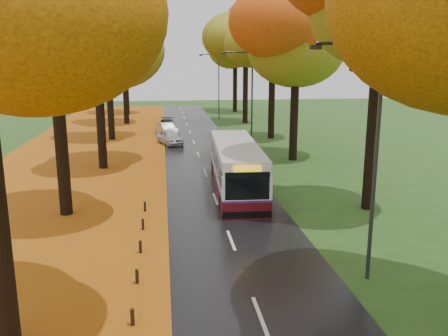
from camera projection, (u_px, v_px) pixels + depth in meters
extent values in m
cube|color=black|center=(204.00, 170.00, 32.34)|extent=(6.50, 90.00, 0.04)
cube|color=silver|center=(204.00, 169.00, 32.34)|extent=(0.12, 90.00, 0.01)
cube|color=#7C3E0B|center=(68.00, 174.00, 31.23)|extent=(12.00, 90.00, 0.02)
cube|color=#C56714|center=(159.00, 171.00, 31.96)|extent=(0.90, 90.00, 0.01)
cylinder|color=black|center=(59.00, 121.00, 22.17)|extent=(0.60, 0.60, 9.15)
cylinder|color=black|center=(100.00, 110.00, 32.04)|extent=(0.60, 0.60, 8.00)
ellipsoid|color=orange|center=(96.00, 34.00, 30.90)|extent=(9.20, 9.20, 7.18)
cylinder|color=black|center=(110.00, 93.00, 43.49)|extent=(0.60, 0.60, 8.58)
ellipsoid|color=orange|center=(106.00, 33.00, 42.28)|extent=(8.00, 8.00, 6.24)
cylinder|color=black|center=(125.00, 84.00, 54.13)|extent=(0.60, 0.60, 9.15)
ellipsoid|color=orange|center=(123.00, 32.00, 52.83)|extent=(9.20, 9.20, 7.18)
cylinder|color=black|center=(126.00, 84.00, 63.84)|extent=(0.60, 0.60, 8.00)
ellipsoid|color=orange|center=(125.00, 46.00, 62.71)|extent=(8.00, 8.00, 6.24)
cylinder|color=black|center=(374.00, 118.00, 23.06)|extent=(0.60, 0.60, 9.22)
cylinder|color=black|center=(294.00, 105.00, 34.69)|extent=(0.60, 0.60, 8.19)
ellipsoid|color=orange|center=(297.00, 33.00, 33.53)|extent=(9.20, 9.20, 7.18)
cylinder|color=black|center=(272.00, 92.00, 44.37)|extent=(0.60, 0.60, 8.70)
ellipsoid|color=orange|center=(273.00, 32.00, 43.14)|extent=(8.20, 8.20, 6.40)
cylinder|color=black|center=(245.00, 83.00, 54.86)|extent=(0.60, 0.60, 9.22)
ellipsoid|color=orange|center=(246.00, 32.00, 53.56)|extent=(9.20, 9.20, 7.18)
cylinder|color=black|center=(235.00, 83.00, 66.65)|extent=(0.60, 0.60, 8.19)
ellipsoid|color=orange|center=(235.00, 45.00, 65.49)|extent=(8.20, 8.20, 6.40)
cube|color=black|center=(132.00, 317.00, 13.48)|extent=(0.11, 0.11, 0.52)
cube|color=black|center=(137.00, 277.00, 15.99)|extent=(0.11, 0.11, 0.52)
cube|color=black|center=(140.00, 247.00, 18.50)|extent=(0.11, 0.11, 0.52)
cube|color=black|center=(143.00, 224.00, 21.01)|extent=(0.11, 0.11, 0.52)
cube|color=black|center=(145.00, 207.00, 23.52)|extent=(0.11, 0.11, 0.52)
cylinder|color=#333538|center=(375.00, 166.00, 15.54)|extent=(0.14, 0.14, 8.00)
cylinder|color=#333538|center=(350.00, 43.00, 14.52)|extent=(2.20, 0.11, 0.11)
cube|color=#333538|center=(316.00, 47.00, 14.41)|extent=(0.35, 0.18, 0.14)
cylinder|color=#333538|center=(252.00, 104.00, 36.79)|extent=(0.14, 0.14, 8.00)
cylinder|color=#333538|center=(238.00, 52.00, 35.78)|extent=(2.20, 0.11, 0.11)
cube|color=#333538|center=(224.00, 54.00, 35.67)|extent=(0.35, 0.18, 0.14)
cylinder|color=#333538|center=(219.00, 87.00, 58.05)|extent=(0.14, 0.14, 8.00)
cylinder|color=#333538|center=(210.00, 54.00, 57.03)|extent=(2.20, 0.11, 0.11)
cube|color=#333538|center=(201.00, 55.00, 56.92)|extent=(0.35, 0.18, 0.14)
cube|color=#4B0B10|center=(236.00, 183.00, 27.15)|extent=(2.89, 10.48, 0.85)
cube|color=silver|center=(236.00, 166.00, 26.92)|extent=(2.89, 10.48, 1.23)
cube|color=silver|center=(236.00, 149.00, 26.70)|extent=(2.83, 10.27, 0.66)
cube|color=#4D1C62|center=(236.00, 175.00, 27.05)|extent=(2.91, 10.50, 0.11)
cube|color=black|center=(236.00, 159.00, 26.83)|extent=(2.87, 9.65, 0.80)
cube|color=black|center=(247.00, 186.00, 21.87)|extent=(2.07, 0.17, 1.32)
cube|color=yellow|center=(248.00, 169.00, 21.68)|extent=(1.30, 0.13, 0.26)
cube|color=black|center=(247.00, 215.00, 22.20)|extent=(2.31, 0.24, 0.33)
cylinder|color=black|center=(222.00, 201.00, 23.64)|extent=(0.31, 0.96, 0.94)
cylinder|color=black|center=(264.00, 200.00, 23.80)|extent=(0.31, 0.96, 0.94)
cylinder|color=black|center=(214.00, 170.00, 30.08)|extent=(0.31, 0.96, 0.94)
cylinder|color=black|center=(248.00, 170.00, 30.24)|extent=(0.31, 0.96, 0.94)
imported|color=silver|center=(170.00, 137.00, 41.70)|extent=(2.63, 4.00, 1.27)
imported|color=#A9ACB1|center=(167.00, 129.00, 46.32)|extent=(2.32, 4.01, 1.25)
imported|color=black|center=(167.00, 125.00, 49.28)|extent=(1.92, 4.30, 1.23)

